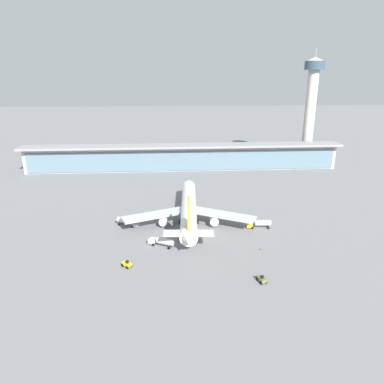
{
  "coord_description": "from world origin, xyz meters",
  "views": [
    {
      "loc": [
        -9.86,
        -111.48,
        51.15
      ],
      "look_at": [
        0.0,
        21.3,
        7.75
      ],
      "focal_mm": 32.51,
      "sensor_mm": 36.0,
      "label": 1
    }
  ],
  "objects_px": {
    "airliner_on_stand": "(189,209)",
    "service_truck_mid_apron_yellow": "(127,264)",
    "safety_cone_alpha": "(261,249)",
    "service_truck_at_far_stand_white": "(195,232)",
    "service_truck_on_taxiway_olive": "(262,279)",
    "service_truck_near_nose_yellow": "(260,223)",
    "control_tower": "(311,102)",
    "service_truck_by_tail_grey": "(127,221)",
    "service_truck_under_wing_white": "(162,241)"
  },
  "relations": [
    {
      "from": "safety_cone_alpha",
      "to": "service_truck_on_taxiway_olive",
      "type": "bearing_deg",
      "value": -104.31
    },
    {
      "from": "service_truck_by_tail_grey",
      "to": "service_truck_at_far_stand_white",
      "type": "distance_m",
      "value": 25.92
    },
    {
      "from": "service_truck_by_tail_grey",
      "to": "service_truck_on_taxiway_olive",
      "type": "height_order",
      "value": "service_truck_by_tail_grey"
    },
    {
      "from": "service_truck_on_taxiway_olive",
      "to": "service_truck_under_wing_white",
      "type": "bearing_deg",
      "value": 139.21
    },
    {
      "from": "service_truck_at_far_stand_white",
      "to": "service_truck_near_nose_yellow",
      "type": "bearing_deg",
      "value": 8.88
    },
    {
      "from": "service_truck_under_wing_white",
      "to": "safety_cone_alpha",
      "type": "xyz_separation_m",
      "value": [
        30.9,
        -4.72,
        -1.39
      ]
    },
    {
      "from": "service_truck_near_nose_yellow",
      "to": "service_truck_under_wing_white",
      "type": "distance_m",
      "value": 36.95
    },
    {
      "from": "service_truck_by_tail_grey",
      "to": "service_truck_near_nose_yellow",
      "type": "bearing_deg",
      "value": -6.52
    },
    {
      "from": "airliner_on_stand",
      "to": "control_tower",
      "type": "bearing_deg",
      "value": 49.14
    },
    {
      "from": "service_truck_near_nose_yellow",
      "to": "service_truck_by_tail_grey",
      "type": "height_order",
      "value": "same"
    },
    {
      "from": "service_truck_on_taxiway_olive",
      "to": "service_truck_at_far_stand_white",
      "type": "distance_m",
      "value": 34.51
    },
    {
      "from": "service_truck_mid_apron_yellow",
      "to": "airliner_on_stand",
      "type": "bearing_deg",
      "value": 57.79
    },
    {
      "from": "service_truck_mid_apron_yellow",
      "to": "service_truck_on_taxiway_olive",
      "type": "bearing_deg",
      "value": -16.19
    },
    {
      "from": "service_truck_near_nose_yellow",
      "to": "control_tower",
      "type": "height_order",
      "value": "control_tower"
    },
    {
      "from": "service_truck_near_nose_yellow",
      "to": "service_truck_mid_apron_yellow",
      "type": "relative_size",
      "value": 2.68
    },
    {
      "from": "service_truck_by_tail_grey",
      "to": "service_truck_at_far_stand_white",
      "type": "height_order",
      "value": "service_truck_by_tail_grey"
    },
    {
      "from": "service_truck_near_nose_yellow",
      "to": "service_truck_on_taxiway_olive",
      "type": "relative_size",
      "value": 2.71
    },
    {
      "from": "control_tower",
      "to": "service_truck_mid_apron_yellow",
      "type": "bearing_deg",
      "value": -128.88
    },
    {
      "from": "airliner_on_stand",
      "to": "service_truck_at_far_stand_white",
      "type": "height_order",
      "value": "airliner_on_stand"
    },
    {
      "from": "airliner_on_stand",
      "to": "service_truck_at_far_stand_white",
      "type": "bearing_deg",
      "value": -81.95
    },
    {
      "from": "service_truck_near_nose_yellow",
      "to": "airliner_on_stand",
      "type": "bearing_deg",
      "value": 163.92
    },
    {
      "from": "service_truck_under_wing_white",
      "to": "service_truck_by_tail_grey",
      "type": "height_order",
      "value": "same"
    },
    {
      "from": "service_truck_at_far_stand_white",
      "to": "safety_cone_alpha",
      "type": "distance_m",
      "value": 23.57
    },
    {
      "from": "airliner_on_stand",
      "to": "service_truck_at_far_stand_white",
      "type": "xyz_separation_m",
      "value": [
        1.55,
        -10.94,
        -4.5
      ]
    },
    {
      "from": "service_truck_on_taxiway_olive",
      "to": "safety_cone_alpha",
      "type": "distance_m",
      "value": 18.57
    },
    {
      "from": "service_truck_mid_apron_yellow",
      "to": "service_truck_on_taxiway_olive",
      "type": "xyz_separation_m",
      "value": [
        36.37,
        -10.56,
        0.0
      ]
    },
    {
      "from": "service_truck_under_wing_white",
      "to": "service_truck_by_tail_grey",
      "type": "relative_size",
      "value": 0.99
    },
    {
      "from": "service_truck_on_taxiway_olive",
      "to": "service_truck_at_far_stand_white",
      "type": "xyz_separation_m",
      "value": [
        -15.0,
        31.07,
        -0.07
      ]
    },
    {
      "from": "service_truck_near_nose_yellow",
      "to": "service_truck_under_wing_white",
      "type": "bearing_deg",
      "value": -160.95
    },
    {
      "from": "airliner_on_stand",
      "to": "service_truck_mid_apron_yellow",
      "type": "xyz_separation_m",
      "value": [
        -19.82,
        -31.46,
        -4.43
      ]
    },
    {
      "from": "control_tower",
      "to": "service_truck_by_tail_grey",
      "type": "bearing_deg",
      "value": -137.29
    },
    {
      "from": "airliner_on_stand",
      "to": "service_truck_mid_apron_yellow",
      "type": "distance_m",
      "value": 37.45
    },
    {
      "from": "service_truck_near_nose_yellow",
      "to": "service_truck_under_wing_white",
      "type": "xyz_separation_m",
      "value": [
        -34.93,
        -12.06,
        0.0
      ]
    },
    {
      "from": "service_truck_mid_apron_yellow",
      "to": "service_truck_at_far_stand_white",
      "type": "xyz_separation_m",
      "value": [
        21.37,
        20.52,
        -0.07
      ]
    },
    {
      "from": "service_truck_on_taxiway_olive",
      "to": "service_truck_at_far_stand_white",
      "type": "relative_size",
      "value": 0.47
    },
    {
      "from": "airliner_on_stand",
      "to": "service_truck_by_tail_grey",
      "type": "distance_m",
      "value": 23.04
    },
    {
      "from": "service_truck_near_nose_yellow",
      "to": "service_truck_mid_apron_yellow",
      "type": "distance_m",
      "value": 51.09
    },
    {
      "from": "service_truck_near_nose_yellow",
      "to": "control_tower",
      "type": "distance_m",
      "value": 122.44
    },
    {
      "from": "service_truck_mid_apron_yellow",
      "to": "service_truck_by_tail_grey",
      "type": "relative_size",
      "value": 0.37
    },
    {
      "from": "service_truck_mid_apron_yellow",
      "to": "control_tower",
      "type": "bearing_deg",
      "value": 51.12
    },
    {
      "from": "service_truck_mid_apron_yellow",
      "to": "safety_cone_alpha",
      "type": "distance_m",
      "value": 41.63
    },
    {
      "from": "service_truck_under_wing_white",
      "to": "service_truck_at_far_stand_white",
      "type": "bearing_deg",
      "value": 36.5
    },
    {
      "from": "safety_cone_alpha",
      "to": "service_truck_mid_apron_yellow",
      "type": "bearing_deg",
      "value": -169.72
    },
    {
      "from": "service_truck_mid_apron_yellow",
      "to": "safety_cone_alpha",
      "type": "relative_size",
      "value": 4.66
    },
    {
      "from": "service_truck_near_nose_yellow",
      "to": "control_tower",
      "type": "relative_size",
      "value": 0.13
    },
    {
      "from": "service_truck_by_tail_grey",
      "to": "control_tower",
      "type": "distance_m",
      "value": 147.13
    },
    {
      "from": "service_truck_near_nose_yellow",
      "to": "safety_cone_alpha",
      "type": "relative_size",
      "value": 12.5
    },
    {
      "from": "service_truck_by_tail_grey",
      "to": "safety_cone_alpha",
      "type": "distance_m",
      "value": 49.16
    },
    {
      "from": "airliner_on_stand",
      "to": "service_truck_at_far_stand_white",
      "type": "distance_m",
      "value": 11.93
    },
    {
      "from": "service_truck_at_far_stand_white",
      "to": "control_tower",
      "type": "distance_m",
      "value": 138.11
    }
  ]
}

